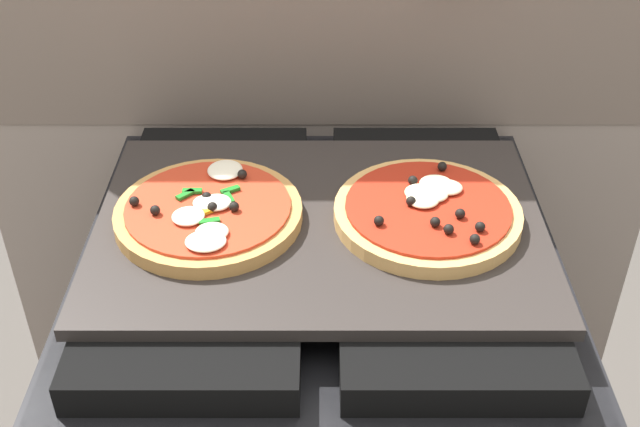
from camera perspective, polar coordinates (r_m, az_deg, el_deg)
The scene contains 4 objects.
kitchen_backsplash at distance 1.31m, azimuth 0.02°, elevation 3.53°, with size 1.10×0.09×1.55m.
baking_tray at distance 0.96m, azimuth 0.00°, elevation -0.87°, with size 0.54×0.38×0.02m, color #2D2826.
pizza_left at distance 0.96m, azimuth -8.00°, elevation -0.01°, with size 0.23×0.23×0.03m.
pizza_right at distance 0.96m, azimuth 7.75°, elevation 0.01°, with size 0.23×0.23×0.03m.
Camera 1 is at (-0.00, -0.78, 1.48)m, focal length 44.67 mm.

